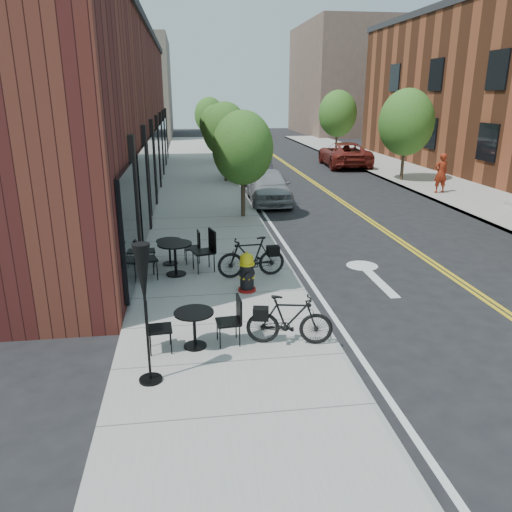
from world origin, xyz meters
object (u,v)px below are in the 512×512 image
patio_umbrella (144,285)px  parked_car_far (344,154)px  parked_car_c (243,152)px  bistro_set_a (194,324)px  parked_car_b (254,165)px  bistro_set_b (175,254)px  bicycle_right (289,320)px  bistro_set_c (170,248)px  fire_hydrant (247,273)px  pedestrian (441,173)px  bicycle_left (251,257)px  parked_car_a (268,186)px

patio_umbrella → parked_car_far: size_ratio=0.41×
parked_car_c → parked_car_far: 6.89m
parked_car_c → bistro_set_a: bearing=-97.7°
parked_car_b → patio_umbrella: bearing=-97.5°
patio_umbrella → parked_car_far: 26.40m
bistro_set_b → bistro_set_a: bearing=-99.7°
bicycle_right → parked_car_c: size_ratio=0.34×
patio_umbrella → parked_car_far: (10.72, 24.10, -0.97)m
bicycle_right → bistro_set_c: bicycle_right is taller
fire_hydrant → bicycle_right: size_ratio=0.60×
bistro_set_a → parked_car_c: 26.36m
fire_hydrant → pedestrian: (10.19, 10.71, 0.45)m
fire_hydrant → parked_car_b: 16.28m
bistro_set_a → bistro_set_c: bistro_set_a is taller
bicycle_left → bistro_set_b: 1.89m
bistro_set_a → patio_umbrella: 1.72m
bistro_set_a → patio_umbrella: patio_umbrella is taller
bistro_set_c → parked_car_a: bearing=57.3°
bicycle_right → bicycle_left: bearing=14.4°
bistro_set_a → pedestrian: pedestrian is taller
bistro_set_b → bistro_set_c: bearing=85.3°
parked_car_b → pedestrian: (7.84, -5.40, 0.21)m
bistro_set_a → parked_car_far: bearing=61.8°
bicycle_left → patio_umbrella: bearing=-31.3°
patio_umbrella → bicycle_left: bearing=64.0°
parked_car_b → bistro_set_c: bearing=-101.6°
bicycle_right → pedestrian: 16.53m
pedestrian → parked_car_a: bearing=-0.3°
bistro_set_b → patio_umbrella: patio_umbrella is taller
parked_car_a → parked_car_c: (0.40, 13.38, -0.05)m
bicycle_left → bistro_set_a: (-1.46, -3.45, -0.06)m
bicycle_left → pedestrian: size_ratio=0.94×
bistro_set_a → parked_car_b: bearing=74.4°
bicycle_left → pedestrian: pedestrian is taller
bistro_set_b → parked_car_b: 15.33m
bicycle_left → fire_hydrant: bearing=-18.7°
bistro_set_a → parked_car_c: bearing=77.0°
fire_hydrant → parked_car_b: size_ratio=0.19×
bicycle_left → bicycle_right: 3.58m
bicycle_right → parked_car_c: (2.11, 26.20, 0.07)m
bistro_set_c → patio_umbrella: patio_umbrella is taller
bicycle_left → parked_car_a: parked_car_a is taller
bicycle_right → bistro_set_b: (-2.08, 3.96, 0.07)m
fire_hydrant → bistro_set_a: fire_hydrant is taller
bicycle_right → bistro_set_c: size_ratio=0.97×
bicycle_right → parked_car_b: parked_car_b is taller
pedestrian → patio_umbrella: bearing=45.4°
parked_car_c → bistro_set_c: bearing=-100.9°
bistro_set_a → parked_car_b: 18.98m
parked_car_c → pedestrian: (7.63, -12.85, 0.36)m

